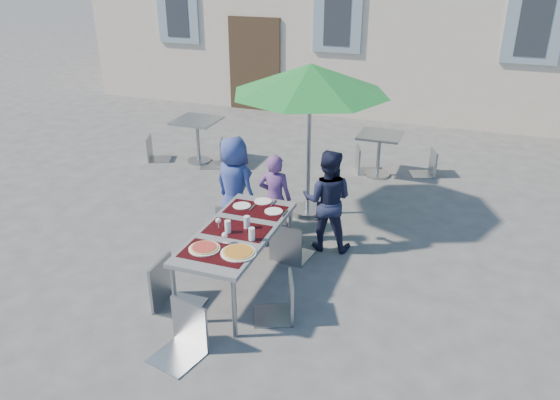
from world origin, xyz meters
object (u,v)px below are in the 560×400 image
at_px(chair_2, 289,218).
at_px(chair_5, 180,302).
at_px(chair_0, 234,200).
at_px(bg_chair_l_1, 364,144).
at_px(dining_table, 237,234).
at_px(child_2, 327,200).
at_px(pizza_near_left, 204,248).
at_px(child_0, 235,185).
at_px(chair_4, 282,273).
at_px(cafe_table_0, 197,132).
at_px(bg_chair_r_0, 216,138).
at_px(chair_1, 276,207).
at_px(cafe_table_1, 379,147).
at_px(pizza_near_right, 238,252).
at_px(bg_chair_l_0, 153,134).
at_px(chair_3, 167,257).
at_px(patio_umbrella, 310,80).
at_px(child_1, 275,199).
at_px(bg_chair_r_1, 430,148).

bearing_deg(chair_2, chair_5, -101.18).
bearing_deg(chair_0, bg_chair_l_1, 70.49).
bearing_deg(dining_table, child_2, 60.61).
bearing_deg(pizza_near_left, child_0, 104.55).
relative_size(child_0, chair_4, 1.48).
distance_m(cafe_table_0, bg_chair_r_0, 0.41).
height_order(chair_1, cafe_table_1, chair_1).
xyz_separation_m(pizza_near_right, chair_1, (-0.19, 1.65, -0.26)).
bearing_deg(child_0, bg_chair_l_0, -18.90).
bearing_deg(chair_3, bg_chair_l_0, 123.82).
bearing_deg(dining_table, patio_umbrella, 85.12).
bearing_deg(child_2, chair_1, 0.97).
distance_m(chair_3, cafe_table_1, 4.83).
height_order(bg_chair_l_0, cafe_table_1, bg_chair_l_0).
height_order(pizza_near_right, cafe_table_1, pizza_near_right).
xyz_separation_m(chair_0, chair_3, (-0.05, -1.61, 0.01)).
height_order(child_2, chair_1, child_2).
distance_m(pizza_near_right, child_1, 1.71).
relative_size(bg_chair_r_0, bg_chair_l_1, 1.04).
bearing_deg(cafe_table_0, dining_table, -56.13).
relative_size(dining_table, child_1, 1.50).
distance_m(chair_0, bg_chair_l_0, 3.60).
relative_size(patio_umbrella, cafe_table_1, 2.94).
height_order(bg_chair_r_0, cafe_table_1, bg_chair_r_0).
bearing_deg(child_1, chair_4, 108.35).
relative_size(child_1, chair_1, 1.41).
height_order(chair_2, chair_5, chair_2).
distance_m(chair_5, bg_chair_l_0, 5.60).
height_order(pizza_near_left, bg_chair_l_1, bg_chair_l_1).
distance_m(chair_1, chair_4, 1.67).
xyz_separation_m(child_1, bg_chair_l_0, (-3.22, 2.16, -0.11)).
height_order(patio_umbrella, bg_chair_l_1, patio_umbrella).
height_order(chair_0, bg_chair_l_1, chair_0).
bearing_deg(chair_3, chair_4, 10.56).
xyz_separation_m(child_2, chair_0, (-1.21, -0.25, -0.08)).
bearing_deg(chair_2, child_1, 129.18).
bearing_deg(dining_table, bg_chair_r_1, 68.74).
bearing_deg(chair_2, chair_0, 164.67).
bearing_deg(pizza_near_left, cafe_table_1, 77.35).
bearing_deg(pizza_near_right, cafe_table_1, 81.83).
height_order(child_2, chair_5, child_2).
relative_size(chair_2, bg_chair_r_1, 1.16).
distance_m(chair_0, chair_5, 2.30).
height_order(child_0, cafe_table_0, child_0).
bearing_deg(child_0, bg_chair_l_1, -93.50).
relative_size(pizza_near_left, child_1, 0.27).
relative_size(pizza_near_right, cafe_table_0, 0.46).
bearing_deg(patio_umbrella, chair_5, -93.73).
relative_size(chair_0, cafe_table_0, 1.25).
height_order(pizza_near_right, cafe_table_0, cafe_table_0).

